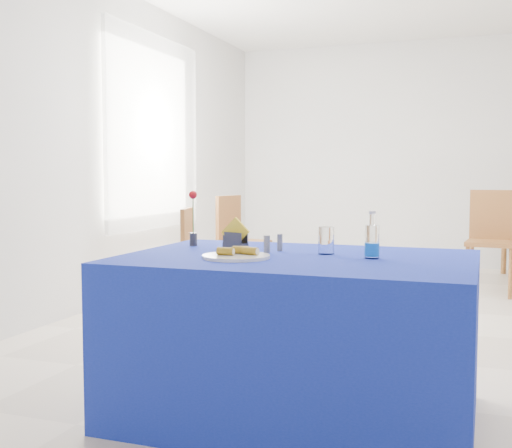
{
  "coord_description": "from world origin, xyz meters",
  "views": [
    {
      "loc": [
        0.62,
        -4.73,
        1.13
      ],
      "look_at": [
        -0.33,
        -2.08,
        0.92
      ],
      "focal_mm": 45.0,
      "sensor_mm": 36.0,
      "label": 1
    }
  ],
  "objects_px": {
    "plate": "(236,256)",
    "blue_table": "(297,336)",
    "water_bottle": "(372,243)",
    "chair_bg_left": "(492,234)",
    "chair_win_b": "(237,235)",
    "chair_win_a": "(198,249)"
  },
  "relations": [
    {
      "from": "water_bottle",
      "to": "chair_win_a",
      "type": "xyz_separation_m",
      "value": [
        -1.87,
        2.16,
        -0.34
      ]
    },
    {
      "from": "chair_bg_left",
      "to": "chair_win_b",
      "type": "height_order",
      "value": "chair_bg_left"
    },
    {
      "from": "plate",
      "to": "water_bottle",
      "type": "xyz_separation_m",
      "value": [
        0.58,
        0.2,
        0.06
      ]
    },
    {
      "from": "plate",
      "to": "blue_table",
      "type": "distance_m",
      "value": 0.49
    },
    {
      "from": "chair_bg_left",
      "to": "chair_win_a",
      "type": "distance_m",
      "value": 2.84
    },
    {
      "from": "blue_table",
      "to": "chair_bg_left",
      "type": "bearing_deg",
      "value": 76.6
    },
    {
      "from": "chair_bg_left",
      "to": "chair_win_a",
      "type": "height_order",
      "value": "chair_bg_left"
    },
    {
      "from": "blue_table",
      "to": "chair_win_b",
      "type": "xyz_separation_m",
      "value": [
        -1.54,
        3.15,
        0.16
      ]
    },
    {
      "from": "water_bottle",
      "to": "chair_win_b",
      "type": "xyz_separation_m",
      "value": [
        -1.88,
        3.11,
        -0.29
      ]
    },
    {
      "from": "blue_table",
      "to": "chair_bg_left",
      "type": "height_order",
      "value": "chair_bg_left"
    },
    {
      "from": "plate",
      "to": "chair_bg_left",
      "type": "relative_size",
      "value": 0.31
    },
    {
      "from": "blue_table",
      "to": "water_bottle",
      "type": "bearing_deg",
      "value": 6.06
    },
    {
      "from": "blue_table",
      "to": "chair_win_b",
      "type": "distance_m",
      "value": 3.51
    },
    {
      "from": "plate",
      "to": "chair_win_b",
      "type": "xyz_separation_m",
      "value": [
        -1.3,
        3.32,
        -0.23
      ]
    },
    {
      "from": "chair_bg_left",
      "to": "chair_win_b",
      "type": "xyz_separation_m",
      "value": [
        -2.42,
        -0.55,
        -0.04
      ]
    },
    {
      "from": "water_bottle",
      "to": "chair_bg_left",
      "type": "distance_m",
      "value": 3.71
    },
    {
      "from": "plate",
      "to": "water_bottle",
      "type": "relative_size",
      "value": 1.43
    },
    {
      "from": "blue_table",
      "to": "water_bottle",
      "type": "relative_size",
      "value": 7.44
    },
    {
      "from": "plate",
      "to": "blue_table",
      "type": "xyz_separation_m",
      "value": [
        0.24,
        0.17,
        -0.39
      ]
    },
    {
      "from": "plate",
      "to": "chair_win_a",
      "type": "distance_m",
      "value": 2.71
    },
    {
      "from": "chair_win_a",
      "to": "chair_win_b",
      "type": "xyz_separation_m",
      "value": [
        -0.01,
        0.95,
        0.05
      ]
    },
    {
      "from": "water_bottle",
      "to": "chair_bg_left",
      "type": "bearing_deg",
      "value": 81.61
    }
  ]
}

